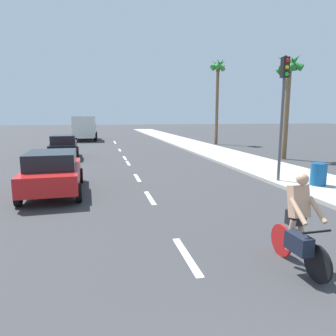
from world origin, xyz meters
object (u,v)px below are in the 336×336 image
(parked_car_red, at_px, (53,171))
(trash_bin_near, at_px, (318,174))
(delivery_truck, at_px, (85,127))
(traffic_signal, at_px, (283,97))
(palm_tree_far, at_px, (218,76))
(parked_car_black, at_px, (64,146))
(palm_tree_mid, at_px, (288,76))
(cyclist, at_px, (299,227))

(parked_car_red, relative_size, trash_bin_near, 5.15)
(delivery_truck, relative_size, trash_bin_near, 7.17)
(traffic_signal, bearing_deg, parked_car_red, 177.90)
(palm_tree_far, height_order, traffic_signal, palm_tree_far)
(parked_car_black, bearing_deg, delivery_truck, 83.71)
(palm_tree_mid, bearing_deg, cyclist, -122.19)
(parked_car_red, distance_m, trash_bin_near, 10.18)
(delivery_truck, height_order, traffic_signal, traffic_signal)
(parked_car_black, distance_m, trash_bin_near, 15.62)
(cyclist, distance_m, parked_car_black, 17.88)
(delivery_truck, height_order, trash_bin_near, delivery_truck)
(parked_car_black, xyz_separation_m, trash_bin_near, (10.71, -11.37, -0.26))
(palm_tree_mid, bearing_deg, parked_car_black, 166.05)
(traffic_signal, xyz_separation_m, trash_bin_near, (1.00, -1.16, -3.03))
(delivery_truck, relative_size, palm_tree_mid, 0.91)
(cyclist, height_order, parked_car_black, cyclist)
(palm_tree_far, bearing_deg, palm_tree_mid, -87.92)
(trash_bin_near, bearing_deg, palm_tree_mid, 65.51)
(palm_tree_mid, relative_size, trash_bin_near, 7.85)
(parked_car_red, distance_m, delivery_truck, 25.36)
(parked_car_red, bearing_deg, palm_tree_far, 50.76)
(parked_car_red, distance_m, traffic_signal, 9.48)
(cyclist, xyz_separation_m, palm_tree_mid, (8.40, 13.34, 4.54))
(cyclist, relative_size, trash_bin_near, 2.08)
(cyclist, height_order, palm_tree_mid, palm_tree_mid)
(parked_car_black, distance_m, palm_tree_far, 16.80)
(palm_tree_mid, bearing_deg, parked_car_red, -155.08)
(parked_car_red, xyz_separation_m, parked_car_black, (-0.64, 9.88, -0.00))
(trash_bin_near, bearing_deg, traffic_signal, 130.79)
(parked_car_black, height_order, traffic_signal, traffic_signal)
(parked_car_red, bearing_deg, traffic_signal, -4.08)
(cyclist, bearing_deg, parked_car_black, -72.20)
(parked_car_black, bearing_deg, traffic_signal, -49.84)
(delivery_truck, relative_size, palm_tree_far, 0.75)
(trash_bin_near, bearing_deg, cyclist, -131.24)
(delivery_truck, bearing_deg, traffic_signal, -70.31)
(cyclist, distance_m, palm_tree_far, 26.33)
(parked_car_black, distance_m, palm_tree_mid, 15.39)
(palm_tree_far, bearing_deg, delivery_truck, 148.68)
(parked_car_black, distance_m, delivery_truck, 15.51)
(palm_tree_mid, relative_size, traffic_signal, 1.32)
(parked_car_red, height_order, traffic_signal, traffic_signal)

